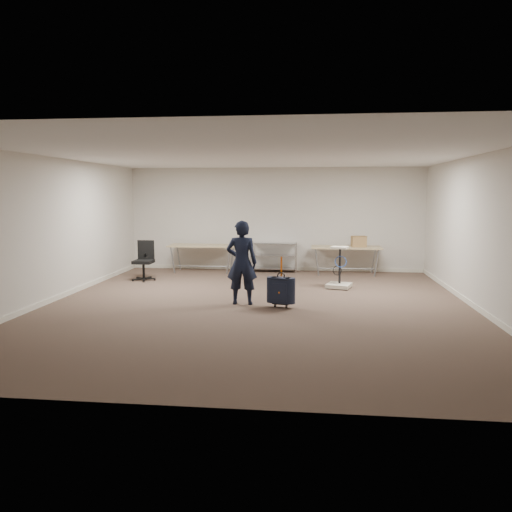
# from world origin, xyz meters

# --- Properties ---
(ground) EXTENTS (9.00, 9.00, 0.00)m
(ground) POSITION_xyz_m (0.00, 0.00, 0.00)
(ground) COLOR #45342A
(ground) RESTS_ON ground
(room_shell) EXTENTS (8.00, 9.00, 9.00)m
(room_shell) POSITION_xyz_m (0.00, 1.38, 0.05)
(room_shell) COLOR beige
(room_shell) RESTS_ON ground
(folding_table_left) EXTENTS (1.80, 0.75, 0.73)m
(folding_table_left) POSITION_xyz_m (-1.90, 3.95, 0.68)
(folding_table_left) COLOR tan
(folding_table_left) RESTS_ON ground
(folding_table_right) EXTENTS (1.80, 0.75, 0.73)m
(folding_table_right) POSITION_xyz_m (1.90, 3.95, 0.68)
(folding_table_right) COLOR tan
(folding_table_right) RESTS_ON ground
(wire_shelf) EXTENTS (1.22, 0.47, 0.80)m
(wire_shelf) POSITION_xyz_m (0.00, 4.20, 0.44)
(wire_shelf) COLOR silver
(wire_shelf) RESTS_ON ground
(person) EXTENTS (0.60, 0.40, 1.60)m
(person) POSITION_xyz_m (-0.30, 0.14, 0.80)
(person) COLOR black
(person) RESTS_ON ground
(suitcase) EXTENTS (0.38, 0.28, 0.95)m
(suitcase) POSITION_xyz_m (0.46, -0.08, 0.32)
(suitcase) COLOR black
(suitcase) RESTS_ON ground
(office_chair) EXTENTS (0.58, 0.58, 0.96)m
(office_chair) POSITION_xyz_m (-3.04, 2.52, 0.29)
(office_chair) COLOR black
(office_chair) RESTS_ON ground
(equipment_cart) EXTENTS (0.63, 0.63, 0.93)m
(equipment_cart) POSITION_xyz_m (1.63, 1.99, 0.24)
(equipment_cart) COLOR beige
(equipment_cart) RESTS_ON ground
(cardboard_box) EXTENTS (0.40, 0.32, 0.28)m
(cardboard_box) POSITION_xyz_m (2.22, 3.98, 0.87)
(cardboard_box) COLOR #A0794A
(cardboard_box) RESTS_ON folding_table_right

